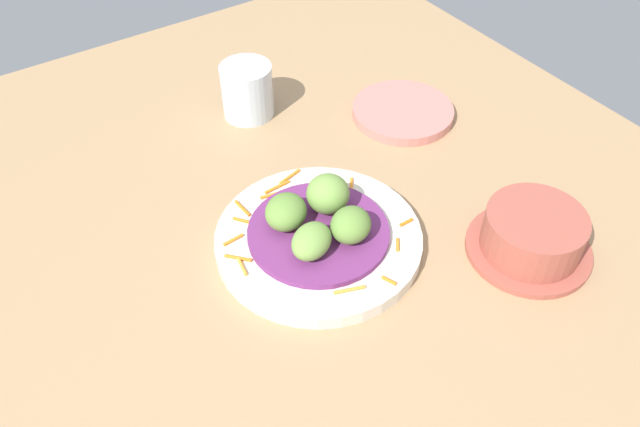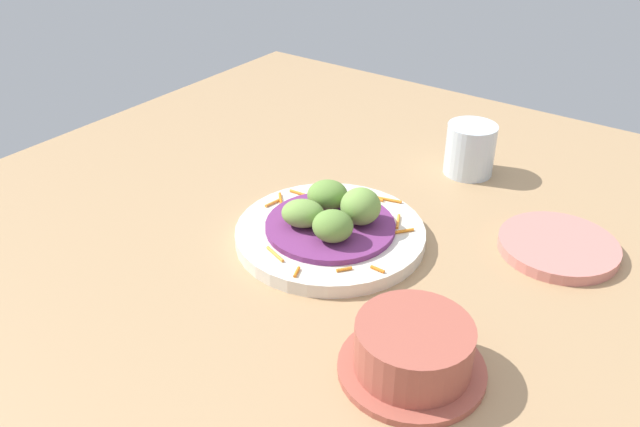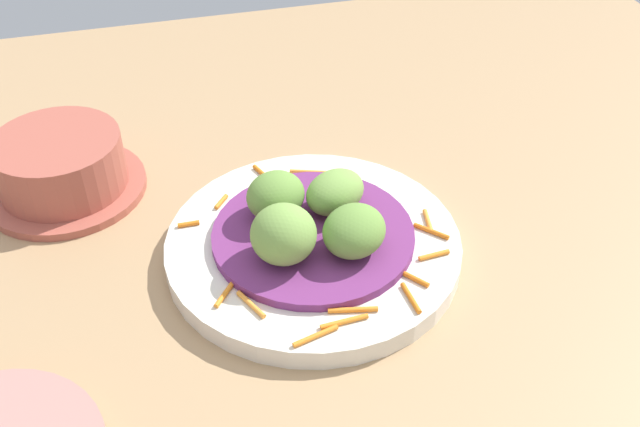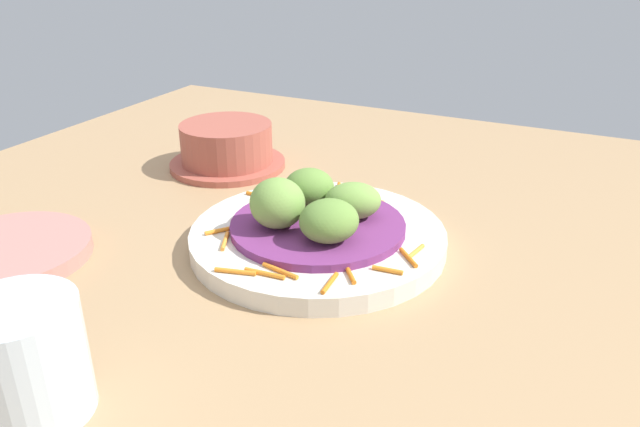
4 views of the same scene
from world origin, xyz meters
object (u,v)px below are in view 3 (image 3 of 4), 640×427
guac_scoop_left (276,196)px  guac_scoop_center (283,234)px  guac_scoop_right (353,231)px  terracotta_bowl (61,167)px  main_plate (313,247)px  guac_scoop_back (340,191)px

guac_scoop_left → guac_scoop_center: guac_scoop_center is taller
guac_scoop_center → guac_scoop_right: (-0.56, -5.46, -0.43)cm
guac_scoop_right → terracotta_bowl: (17.79, 22.71, -1.89)cm
terracotta_bowl → guac_scoop_center: bearing=-135.0°
terracotta_bowl → main_plate: bearing=-126.1°
guac_scoop_left → guac_scoop_back: 5.49cm
guac_scoop_left → terracotta_bowl: bearing=56.5°
guac_scoop_right → guac_scoop_back: (5.46, -0.56, -0.18)cm
main_plate → guac_scoop_right: bearing=-140.8°
main_plate → terracotta_bowl: 25.14cm
main_plate → guac_scoop_back: size_ratio=4.51×
guac_scoop_center → guac_scoop_back: 7.78cm
main_plate → guac_scoop_center: size_ratio=4.74×
guac_scoop_right → terracotta_bowl: guac_scoop_right is taller
guac_scoop_center → terracotta_bowl: size_ratio=0.35×
terracotta_bowl → guac_scoop_right: bearing=-128.1°
guac_scoop_left → terracotta_bowl: guac_scoop_left is taller
main_plate → guac_scoop_left: guac_scoop_left is taller
guac_scoop_right → guac_scoop_back: 5.49cm
guac_scoop_right → guac_scoop_center: bearing=84.2°
main_plate → guac_scoop_center: bearing=129.2°
main_plate → guac_scoop_center: (-2.45, 3.01, 4.10)cm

